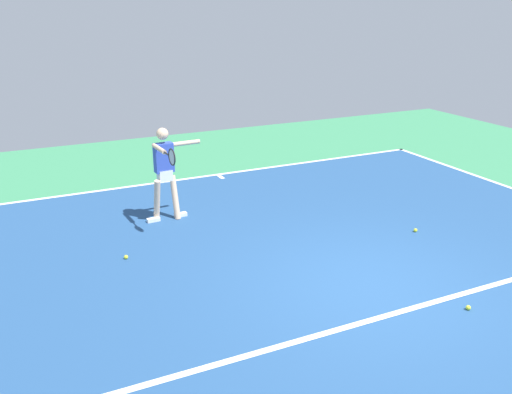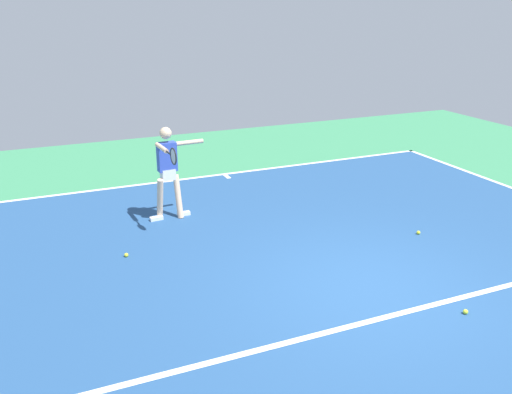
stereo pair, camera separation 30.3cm
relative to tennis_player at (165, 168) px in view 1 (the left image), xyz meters
The scene contains 9 objects.
ground_plane 4.31m from the tennis_player, 116.72° to the left, with size 20.83×20.83×0.00m, color #388456.
court_surface 4.31m from the tennis_player, 116.72° to the left, with size 10.97×12.06×0.00m, color navy.
court_line_baseline_near 3.09m from the tennis_player, 130.10° to the right, with size 10.97×0.10×0.01m, color white.
court_line_service 4.94m from the tennis_player, 112.91° to the left, with size 8.23×0.10×0.01m, color white.
court_line_centre_mark 2.95m from the tennis_player, 132.76° to the right, with size 0.10×0.30×0.01m, color white.
tennis_player is the anchor object (origin of this frame).
tennis_ball_near_player 4.61m from the tennis_player, 147.01° to the left, with size 0.07×0.07×0.07m, color yellow.
tennis_ball_near_service_line 5.57m from the tennis_player, 118.81° to the left, with size 0.07×0.07×0.07m, color #CCE033.
tennis_ball_far_corner 1.98m from the tennis_player, 50.59° to the left, with size 0.07×0.07×0.07m, color yellow.
Camera 1 is at (4.51, 5.60, 3.85)m, focal length 38.66 mm.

